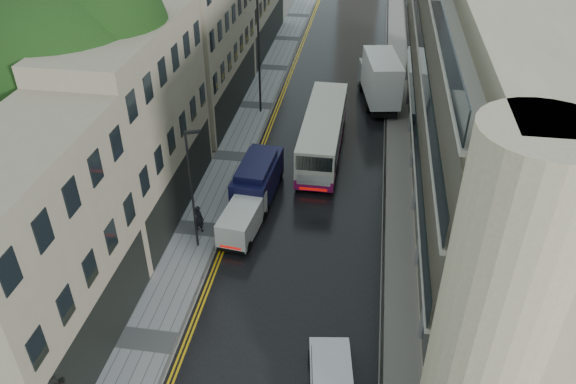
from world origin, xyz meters
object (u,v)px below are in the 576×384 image
(tree_far, at_px, (161,39))
(navy_van, at_px, (234,192))
(pedestrian, at_px, (199,219))
(lamp_post_near, at_px, (192,192))
(lamp_post_far, at_px, (259,57))
(cream_bus, at_px, (301,154))
(white_lorry, at_px, (369,88))
(tree_near, at_px, (71,106))
(white_van, at_px, (220,233))

(tree_far, xyz_separation_m, navy_van, (7.90, -11.60, -4.88))
(pedestrian, height_order, lamp_post_near, lamp_post_near)
(navy_van, xyz_separation_m, lamp_post_near, (-1.24, -3.64, 2.27))
(navy_van, height_order, lamp_post_far, lamp_post_far)
(navy_van, distance_m, lamp_post_far, 13.79)
(cream_bus, distance_m, navy_van, 5.78)
(tree_far, xyz_separation_m, pedestrian, (6.41, -13.97, -5.27))
(white_lorry, xyz_separation_m, lamp_post_near, (-8.63, -18.33, 1.53))
(white_lorry, distance_m, lamp_post_near, 20.32)
(white_lorry, distance_m, lamp_post_far, 8.91)
(tree_near, xyz_separation_m, lamp_post_near, (6.96, -2.24, -3.33))
(tree_near, height_order, navy_van, tree_near)
(tree_near, bearing_deg, lamp_post_far, 64.08)
(white_van, relative_size, lamp_post_far, 0.44)
(white_van, xyz_separation_m, lamp_post_near, (-1.24, -0.26, 2.69))
(pedestrian, relative_size, lamp_post_far, 0.19)
(white_lorry, xyz_separation_m, navy_van, (-7.39, -14.70, -0.73))
(white_van, bearing_deg, navy_van, 96.62)
(tree_near, height_order, lamp_post_far, tree_near)
(tree_near, distance_m, lamp_post_far, 16.56)
(navy_van, bearing_deg, tree_far, 127.99)
(tree_near, bearing_deg, white_van, -13.60)
(white_van, relative_size, navy_van, 0.77)
(cream_bus, relative_size, navy_van, 2.09)
(navy_van, bearing_deg, lamp_post_near, -105.02)
(white_lorry, xyz_separation_m, white_van, (-7.39, -18.07, -1.16))
(white_van, distance_m, lamp_post_far, 17.17)
(white_van, bearing_deg, white_lorry, 74.37)
(navy_van, bearing_deg, white_van, -86.25)
(white_lorry, height_order, pedestrian, white_lorry)
(tree_near, xyz_separation_m, white_lorry, (15.59, 16.09, -4.86))
(lamp_post_far, bearing_deg, tree_near, -135.51)
(tree_near, relative_size, lamp_post_far, 1.53)
(lamp_post_near, bearing_deg, cream_bus, 38.38)
(tree_near, height_order, tree_far, tree_near)
(navy_van, height_order, lamp_post_near, lamp_post_near)
(lamp_post_far, bearing_deg, navy_van, -105.17)
(white_van, bearing_deg, cream_bus, 74.28)
(cream_bus, distance_m, lamp_post_far, 10.17)
(white_lorry, bearing_deg, navy_van, -126.71)
(cream_bus, relative_size, white_van, 2.72)
(navy_van, bearing_deg, lamp_post_far, 98.18)
(white_lorry, bearing_deg, lamp_post_far, 179.06)
(pedestrian, distance_m, lamp_post_far, 16.15)
(tree_far, bearing_deg, navy_van, -55.76)
(lamp_post_far, bearing_deg, pedestrian, -111.25)
(tree_far, distance_m, pedestrian, 16.25)
(tree_near, distance_m, white_van, 10.36)
(cream_bus, bearing_deg, pedestrian, -123.92)
(navy_van, bearing_deg, cream_bus, 58.56)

